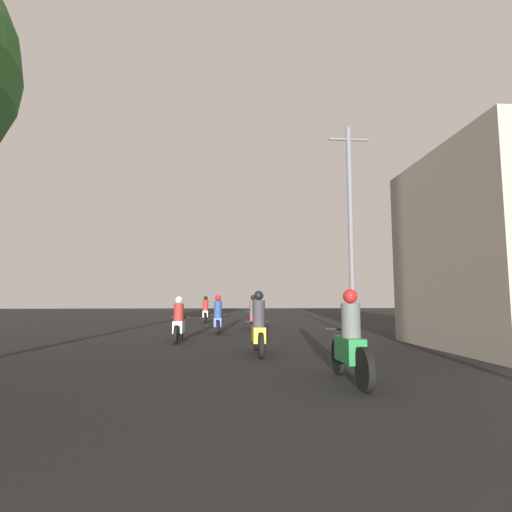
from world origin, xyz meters
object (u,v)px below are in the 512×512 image
(motorcycle_yellow, at_px, (258,329))
(motorcycle_silver, at_px, (206,312))
(utility_pole_far, at_px, (351,224))
(motorcycle_red, at_px, (253,315))
(motorcycle_green, at_px, (350,344))
(motorcycle_white, at_px, (179,323))
(motorcycle_blue, at_px, (218,318))

(motorcycle_yellow, xyz_separation_m, motorcycle_silver, (-2.06, 13.68, -0.00))
(utility_pole_far, bearing_deg, motorcycle_red, 133.61)
(motorcycle_green, height_order, motorcycle_silver, motorcycle_silver)
(motorcycle_yellow, relative_size, utility_pole_far, 0.25)
(motorcycle_yellow, relative_size, motorcycle_white, 1.04)
(motorcycle_blue, bearing_deg, motorcycle_green, -78.75)
(utility_pole_far, bearing_deg, motorcycle_green, -108.09)
(motorcycle_green, distance_m, motorcycle_silver, 17.53)
(motorcycle_red, bearing_deg, motorcycle_white, -109.35)
(motorcycle_red, relative_size, utility_pole_far, 0.24)
(motorcycle_yellow, distance_m, motorcycle_blue, 6.19)
(motorcycle_white, xyz_separation_m, motorcycle_blue, (1.20, 2.97, 0.02))
(motorcycle_green, distance_m, motorcycle_white, 7.56)
(motorcycle_white, height_order, motorcycle_red, motorcycle_red)
(motorcycle_blue, xyz_separation_m, motorcycle_silver, (-0.90, 7.60, 0.02))
(motorcycle_green, height_order, motorcycle_yellow, motorcycle_yellow)
(motorcycle_white, distance_m, motorcycle_blue, 3.21)
(motorcycle_red, bearing_deg, motorcycle_green, -77.64)
(motorcycle_white, relative_size, utility_pole_far, 0.24)
(utility_pole_far, bearing_deg, motorcycle_silver, 123.76)
(motorcycle_blue, bearing_deg, motorcycle_red, 53.10)
(motorcycle_blue, height_order, motorcycle_silver, motorcycle_silver)
(motorcycle_green, relative_size, motorcycle_blue, 1.13)
(motorcycle_blue, relative_size, motorcycle_silver, 0.90)
(motorcycle_green, height_order, utility_pole_far, utility_pole_far)
(motorcycle_green, relative_size, utility_pole_far, 0.25)
(motorcycle_blue, xyz_separation_m, utility_pole_far, (5.11, -1.39, 3.64))
(motorcycle_yellow, height_order, motorcycle_white, motorcycle_yellow)
(motorcycle_yellow, bearing_deg, motorcycle_white, 120.21)
(motorcycle_blue, bearing_deg, utility_pole_far, -18.13)
(motorcycle_red, bearing_deg, utility_pole_far, -38.15)
(motorcycle_red, xyz_separation_m, utility_pole_far, (3.54, -3.72, 3.63))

